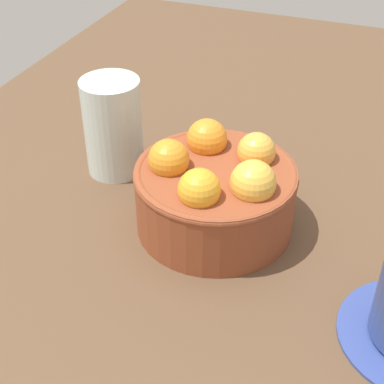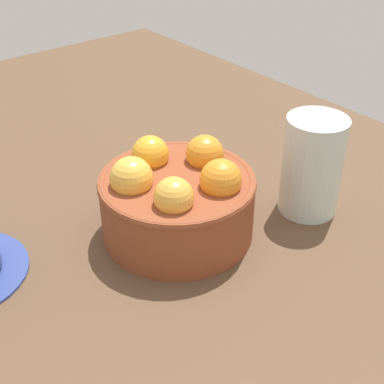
# 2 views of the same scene
# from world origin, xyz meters

# --- Properties ---
(ground_plane) EXTENTS (1.28, 0.81, 0.03)m
(ground_plane) POSITION_xyz_m (0.00, 0.00, -0.02)
(ground_plane) COLOR brown
(terracotta_bowl) EXTENTS (0.16, 0.16, 0.10)m
(terracotta_bowl) POSITION_xyz_m (0.00, 0.00, 0.04)
(terracotta_bowl) COLOR brown
(terracotta_bowl) RESTS_ON ground_plane
(water_glass) EXTENTS (0.07, 0.07, 0.11)m
(water_glass) POSITION_xyz_m (-0.06, -0.14, 0.06)
(water_glass) COLOR silver
(water_glass) RESTS_ON ground_plane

